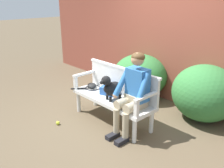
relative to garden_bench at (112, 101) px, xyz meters
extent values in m
plane|color=brown|center=(0.00, 0.00, -0.40)|extent=(40.00, 40.00, 0.00)
cube|color=brown|center=(0.00, 1.67, 0.66)|extent=(8.00, 0.30, 2.11)
ellipsoid|color=#337538|center=(-0.44, 1.25, 0.07)|extent=(1.20, 1.16, 0.93)
ellipsoid|color=#337538|center=(1.05, 1.26, 0.11)|extent=(1.16, 1.10, 1.01)
cube|color=white|center=(0.00, 0.00, 0.03)|extent=(1.59, 0.53, 0.06)
cylinder|color=white|center=(-0.72, -0.21, -0.20)|extent=(0.07, 0.07, 0.40)
cylinder|color=white|center=(0.72, -0.21, -0.20)|extent=(0.07, 0.07, 0.40)
cylinder|color=white|center=(-0.72, 0.21, -0.20)|extent=(0.07, 0.07, 0.40)
cylinder|color=white|center=(0.72, 0.21, -0.20)|extent=(0.07, 0.07, 0.40)
cube|color=white|center=(0.00, 0.24, 0.29)|extent=(1.59, 0.05, 0.46)
cube|color=white|center=(0.00, 0.24, 0.54)|extent=(1.63, 0.06, 0.04)
cube|color=white|center=(-0.76, -0.23, 0.18)|extent=(0.06, 0.06, 0.24)
cube|color=white|center=(-0.76, 0.00, 0.32)|extent=(0.06, 0.53, 0.04)
cube|color=white|center=(0.76, -0.23, 0.18)|extent=(0.06, 0.06, 0.24)
cube|color=white|center=(0.76, 0.00, 0.32)|extent=(0.06, 0.53, 0.04)
cube|color=black|center=(0.41, -0.37, -0.36)|extent=(0.10, 0.24, 0.07)
cylinder|color=tan|center=(0.41, -0.29, -0.12)|extent=(0.10, 0.10, 0.41)
cylinder|color=tan|center=(0.41, -0.12, 0.14)|extent=(0.15, 0.34, 0.15)
cube|color=black|center=(0.61, -0.37, -0.36)|extent=(0.10, 0.24, 0.07)
cylinder|color=tan|center=(0.61, -0.29, -0.12)|extent=(0.10, 0.10, 0.41)
cylinder|color=tan|center=(0.61, -0.12, 0.14)|extent=(0.15, 0.34, 0.15)
cube|color=tan|center=(0.51, 0.05, 0.16)|extent=(0.32, 0.24, 0.20)
cube|color=#2D6BB2|center=(0.51, 0.07, 0.42)|extent=(0.34, 0.22, 0.52)
cylinder|color=#2D6BB2|center=(0.30, -0.06, 0.44)|extent=(0.14, 0.34, 0.45)
sphere|color=tan|center=(0.28, -0.19, 0.24)|extent=(0.09, 0.09, 0.09)
cylinder|color=#2D6BB2|center=(0.72, -0.06, 0.44)|extent=(0.14, 0.34, 0.45)
sphere|color=tan|center=(0.74, -0.19, 0.24)|extent=(0.09, 0.09, 0.09)
sphere|color=tan|center=(0.51, 0.05, 0.83)|extent=(0.20, 0.20, 0.20)
ellipsoid|color=#51381E|center=(0.51, 0.06, 0.86)|extent=(0.21, 0.21, 0.14)
cylinder|color=black|center=(0.00, -0.11, 0.10)|extent=(0.05, 0.05, 0.08)
cylinder|color=black|center=(0.11, -0.14, 0.10)|extent=(0.05, 0.05, 0.08)
cylinder|color=black|center=(0.04, 0.07, 0.10)|extent=(0.05, 0.05, 0.08)
cylinder|color=black|center=(0.15, 0.05, 0.10)|extent=(0.05, 0.05, 0.08)
ellipsoid|color=black|center=(0.07, -0.03, 0.25)|extent=(0.27, 0.35, 0.25)
sphere|color=black|center=(0.05, -0.14, 0.27)|extent=(0.15, 0.15, 0.15)
sphere|color=black|center=(0.04, -0.17, 0.42)|extent=(0.16, 0.16, 0.16)
ellipsoid|color=black|center=(0.03, -0.24, 0.41)|extent=(0.08, 0.11, 0.06)
ellipsoid|color=black|center=(-0.02, -0.15, 0.41)|extent=(0.05, 0.05, 0.12)
ellipsoid|color=black|center=(0.11, -0.18, 0.41)|extent=(0.05, 0.05, 0.12)
sphere|color=black|center=(0.11, 0.11, 0.30)|extent=(0.07, 0.07, 0.07)
torus|color=black|center=(-0.57, 0.04, 0.07)|extent=(0.40, 0.40, 0.02)
cylinder|color=silver|center=(-0.57, 0.04, 0.06)|extent=(0.25, 0.25, 0.00)
cube|color=black|center=(-0.66, -0.10, 0.07)|extent=(0.07, 0.08, 0.02)
cylinder|color=black|center=(-0.74, -0.22, 0.07)|extent=(0.14, 0.20, 0.03)
ellipsoid|color=black|center=(-0.60, 0.04, 0.11)|extent=(0.28, 0.26, 0.09)
cube|color=#2856A3|center=(-0.15, 0.06, 0.13)|extent=(0.33, 0.27, 0.14)
sphere|color=#CCDB33|center=(-0.55, -0.78, -0.36)|extent=(0.07, 0.07, 0.07)
camera|label=1|loc=(2.80, -2.62, 1.73)|focal=38.70mm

